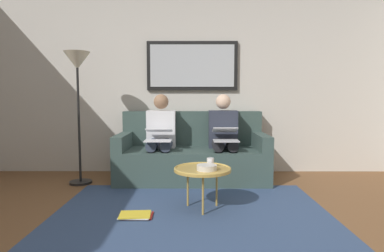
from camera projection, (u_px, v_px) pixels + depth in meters
name	position (u px, v px, depth m)	size (l,w,h in m)	color
wall_rear	(192.00, 84.00, 4.74)	(6.00, 0.12, 2.60)	beige
area_rug	(192.00, 210.00, 3.11)	(2.60, 1.80, 0.01)	#33476B
couch	(192.00, 156.00, 4.35)	(1.95, 0.90, 0.90)	#384C47
framed_mirror	(192.00, 66.00, 4.63)	(1.30, 0.05, 0.70)	black
coffee_table	(203.00, 170.00, 3.13)	(0.56, 0.56, 0.42)	tan
cup	(210.00, 163.00, 3.18)	(0.07, 0.07, 0.09)	silver
bowl	(207.00, 167.00, 3.05)	(0.19, 0.19, 0.05)	beige
person_left	(224.00, 134.00, 4.25)	(0.38, 0.58, 1.14)	#2D3342
laptop_silver	(225.00, 135.00, 4.02)	(0.31, 0.39, 0.17)	silver
person_right	(161.00, 134.00, 4.25)	(0.38, 0.58, 1.14)	silver
laptop_white	(159.00, 135.00, 4.01)	(0.33, 0.36, 0.15)	white
magazine_stack	(136.00, 215.00, 2.94)	(0.31, 0.24, 0.03)	red
standing_lamp	(77.00, 75.00, 4.00)	(0.32, 0.32, 1.66)	black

